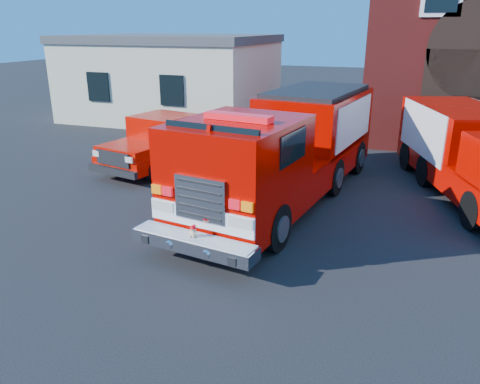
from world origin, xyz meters
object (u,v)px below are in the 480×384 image
(side_building, at_px, (173,76))
(fire_engine, at_px, (287,148))
(secondary_truck, at_px, (474,152))
(pickup_truck, at_px, (169,141))

(side_building, relative_size, fire_engine, 1.03)
(side_building, xyz_separation_m, secondary_truck, (14.26, -8.65, -0.87))
(side_building, bearing_deg, fire_engine, -49.62)
(pickup_truck, bearing_deg, side_building, 116.17)
(fire_engine, height_order, secondary_truck, fire_engine)
(pickup_truck, height_order, secondary_truck, secondary_truck)
(fire_engine, bearing_deg, pickup_truck, 156.96)
(fire_engine, relative_size, pickup_truck, 1.66)
(side_building, height_order, pickup_truck, side_building)
(pickup_truck, bearing_deg, fire_engine, -23.04)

